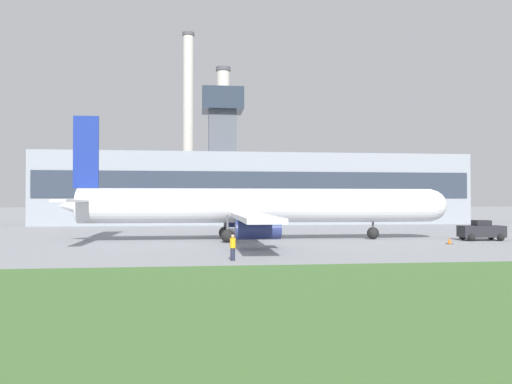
# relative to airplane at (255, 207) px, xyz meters

# --- Properties ---
(ground_plane) EXTENTS (400.00, 400.00, 0.00)m
(ground_plane) POSITION_rel_airplane_xyz_m (3.72, 0.21, -3.09)
(ground_plane) COLOR gray
(terminal_building) EXTENTS (65.44, 10.68, 20.82)m
(terminal_building) POSITION_rel_airplane_xyz_m (3.43, 31.90, 2.64)
(terminal_building) COLOR #8C939E
(terminal_building) RESTS_ON ground_plane
(smokestack_left) EXTENTS (2.50, 2.50, 38.61)m
(smokestack_left) POSITION_rel_airplane_xyz_m (-7.29, 58.93, 16.31)
(smokestack_left) COLOR beige
(smokestack_left) RESTS_ON ground_plane
(smokestack_right) EXTENTS (3.00, 3.00, 31.07)m
(smokestack_right) POSITION_rel_airplane_xyz_m (-0.10, 57.00, 12.56)
(smokestack_right) COLOR beige
(smokestack_right) RESTS_ON ground_plane
(airplane) EXTENTS (35.97, 31.35, 11.18)m
(airplane) POSITION_rel_airplane_xyz_m (0.00, 0.00, 0.00)
(airplane) COLOR silver
(airplane) RESTS_ON ground_plane
(pushback_tug) EXTENTS (4.00, 2.33, 1.85)m
(pushback_tug) POSITION_rel_airplane_xyz_m (20.58, -2.59, -2.27)
(pushback_tug) COLOR #232328
(pushback_tug) RESTS_ON ground_plane
(ground_crew_person) EXTENTS (0.46, 0.46, 1.61)m
(ground_crew_person) POSITION_rel_airplane_xyz_m (-3.15, -15.08, -2.28)
(ground_crew_person) COLOR #23283D
(ground_crew_person) RESTS_ON ground_plane
(traffic_cone_near_nose) EXTENTS (0.52, 0.52, 0.53)m
(traffic_cone_near_nose) POSITION_rel_airplane_xyz_m (15.81, -5.77, -2.86)
(traffic_cone_near_nose) COLOR black
(traffic_cone_near_nose) RESTS_ON ground_plane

